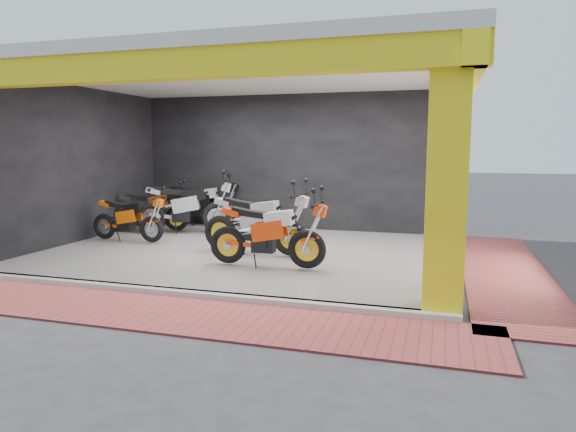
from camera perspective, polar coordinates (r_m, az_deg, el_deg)
name	(u,v)px	position (r m, az deg, el deg)	size (l,w,h in m)	color
ground	(206,279)	(8.68, -9.07, -6.93)	(80.00, 80.00, 0.00)	#2D2D30
showroom_floor	(250,253)	(10.45, -4.27, -4.08)	(8.00, 6.00, 0.10)	beige
showroom_ceiling	(248,73)	(10.34, -4.47, 15.57)	(8.40, 6.40, 0.20)	beige
back_wall	(293,164)	(13.18, 0.54, 5.80)	(8.20, 0.20, 3.50)	black
left_wall	(76,166)	(12.34, -22.49, 5.11)	(0.20, 6.20, 3.50)	black
corner_column	(447,181)	(6.80, 17.24, 3.78)	(0.50, 0.50, 3.50)	yellow
header_beam_front	(170,65)	(7.61, -13.03, 16.00)	(8.40, 0.30, 0.40)	yellow
header_beam_right	(465,81)	(9.61, 19.09, 13.98)	(0.30, 6.40, 0.40)	yellow
floor_kerb	(176,293)	(7.80, -12.38, -8.31)	(8.00, 0.20, 0.10)	beige
paver_front	(146,311)	(7.17, -15.46, -10.13)	(9.00, 1.40, 0.03)	#963135
paver_right	(505,271)	(9.84, 22.93, -5.62)	(1.40, 7.00, 0.03)	#963135
moto_hero	(307,230)	(8.64, 2.13, -1.62)	(2.22, 0.82, 1.36)	#F33C0A
moto_row_a	(290,220)	(9.64, 0.25, -0.45)	(2.33, 0.86, 1.43)	#A0A3A7
moto_row_b	(151,216)	(11.47, -14.97, -0.05)	(1.93, 0.71, 1.18)	#DD5709
moto_row_c	(176,207)	(12.96, -12.32, 0.98)	(1.99, 0.74, 1.22)	black
moto_row_d	(216,203)	(12.53, -7.98, 1.47)	(2.43, 0.90, 1.48)	#999BA0
moto_row_e	(226,201)	(13.56, -6.91, 1.69)	(2.23, 0.82, 1.36)	black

